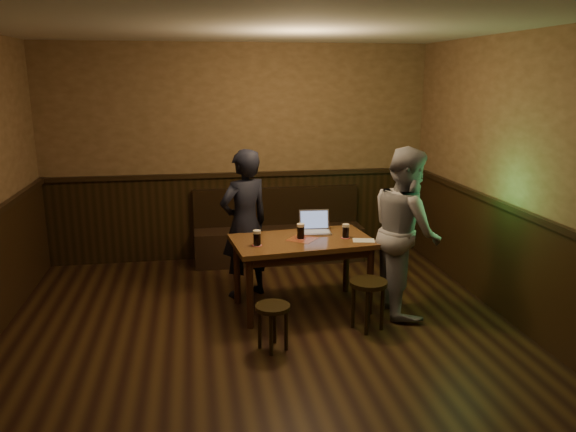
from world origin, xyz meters
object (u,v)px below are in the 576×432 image
(pint_left, at_px, (257,238))
(pint_mid, at_px, (301,231))
(pint_right, at_px, (346,231))
(laptop, at_px, (315,227))
(pub_table, at_px, (302,248))
(stool_right, at_px, (368,291))
(stool_left, at_px, (273,314))
(person_grey, at_px, (406,231))
(bench, at_px, (278,237))
(person_suit, at_px, (245,224))

(pint_left, xyz_separation_m, pint_mid, (0.47, 0.16, 0.00))
(pint_right, distance_m, laptop, 0.38)
(pub_table, xyz_separation_m, laptop, (0.19, 0.25, 0.16))
(stool_right, bearing_deg, stool_left, -164.56)
(pint_right, xyz_separation_m, person_grey, (0.57, -0.20, 0.03))
(bench, height_order, stool_right, bench)
(stool_right, height_order, pint_left, pint_left)
(stool_left, xyz_separation_m, pint_left, (-0.05, 0.72, 0.50))
(pint_left, xyz_separation_m, person_suit, (-0.06, 0.61, -0.02))
(pint_left, distance_m, pint_mid, 0.50)
(pint_mid, relative_size, person_grey, 0.09)
(bench, xyz_separation_m, person_grey, (1.03, -1.86, 0.55))
(bench, bearing_deg, stool_right, -76.69)
(bench, bearing_deg, pint_right, -74.70)
(stool_left, xyz_separation_m, person_suit, (-0.11, 1.33, 0.48))
(stool_right, height_order, person_suit, person_suit)
(bench, distance_m, stool_right, 2.30)
(stool_left, xyz_separation_m, person_grey, (1.46, 0.64, 0.52))
(stool_right, xyz_separation_m, pint_mid, (-0.54, 0.62, 0.45))
(stool_left, distance_m, pint_mid, 1.10)
(pint_right, bearing_deg, pint_left, -172.67)
(stool_right, height_order, laptop, laptop)
(pint_right, xyz_separation_m, person_suit, (-1.00, 0.49, -0.01))
(bench, distance_m, pint_right, 1.79)
(bench, distance_m, pub_table, 1.67)
(stool_right, relative_size, person_grey, 0.29)
(pint_left, xyz_separation_m, person_grey, (1.51, -0.08, 0.02))
(bench, relative_size, person_suit, 1.34)
(pint_left, relative_size, person_grey, 0.09)
(pint_left, height_order, laptop, laptop)
(pub_table, height_order, laptop, laptop)
(stool_right, relative_size, pint_right, 3.31)
(stool_right, distance_m, pint_right, 0.73)
(stool_right, xyz_separation_m, pint_left, (-1.01, 0.46, 0.44))
(pub_table, distance_m, pint_mid, 0.18)
(bench, relative_size, stool_right, 4.49)
(pub_table, relative_size, pint_right, 10.10)
(pub_table, bearing_deg, stool_right, -54.90)
(laptop, bearing_deg, person_grey, -25.53)
(pub_table, bearing_deg, pint_left, -169.97)
(pub_table, xyz_separation_m, pint_mid, (-0.01, 0.02, 0.18))
(bench, height_order, stool_left, bench)
(pub_table, relative_size, laptop, 4.41)
(pint_mid, bearing_deg, bench, 89.57)
(pint_right, relative_size, person_grey, 0.09)
(stool_left, distance_m, stool_right, 1.00)
(pub_table, relative_size, pint_left, 9.52)
(laptop, bearing_deg, pint_right, -41.91)
(stool_right, xyz_separation_m, pint_right, (-0.07, 0.58, 0.44))
(stool_right, distance_m, person_suit, 1.57)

